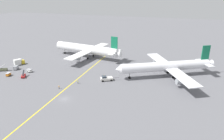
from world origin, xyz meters
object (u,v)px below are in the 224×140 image
(gse_container_dolly_flat, at_px, (16,68))
(gse_catering_truck_tall, at_px, (19,62))
(gse_baggage_cart_near_cluster, at_px, (29,71))
(pushback_tug, at_px, (106,78))
(gse_stair_truck_yellow, at_px, (3,69))
(gse_belt_loader_portside, at_px, (23,76))
(airliner_at_gate_left, at_px, (87,49))
(airliner_being_pushed, at_px, (166,66))
(ground_crew_ramp_agent_by_cones, at_px, (59,87))
(ground_crew_marshaller_foreground, at_px, (78,82))
(gse_baggage_cart_trailing, at_px, (8,74))

(gse_container_dolly_flat, height_order, gse_catering_truck_tall, gse_catering_truck_tall)
(gse_baggage_cart_near_cluster, bearing_deg, gse_container_dolly_flat, 175.36)
(pushback_tug, height_order, gse_catering_truck_tall, gse_catering_truck_tall)
(pushback_tug, xyz_separation_m, gse_stair_truck_yellow, (-59.15, -6.01, -0.16))
(gse_baggage_cart_near_cluster, distance_m, gse_stair_truck_yellow, 15.69)
(gse_belt_loader_portside, xyz_separation_m, gse_stair_truck_yellow, (-17.38, 3.85, 0.20))
(gse_belt_loader_portside, xyz_separation_m, gse_container_dolly_flat, (-11.93, 7.84, 0.35))
(airliner_at_gate_left, relative_size, gse_baggage_cart_near_cluster, 17.69)
(airliner_being_pushed, distance_m, ground_crew_ramp_agent_by_cones, 54.40)
(pushback_tug, distance_m, ground_crew_marshaller_foreground, 13.96)
(airliner_being_pushed, bearing_deg, gse_belt_loader_portside, -159.88)
(gse_baggage_cart_trailing, distance_m, gse_stair_truck_yellow, 9.92)
(gse_container_dolly_flat, relative_size, gse_stair_truck_yellow, 0.74)
(gse_baggage_cart_near_cluster, relative_size, gse_stair_truck_yellow, 0.59)
(airliner_at_gate_left, relative_size, gse_container_dolly_flat, 14.11)
(gse_baggage_cart_near_cluster, bearing_deg, gse_belt_loader_portside, -74.00)
(gse_baggage_cart_trailing, bearing_deg, airliner_being_pushed, 18.71)
(gse_stair_truck_yellow, bearing_deg, pushback_tug, 5.81)
(gse_catering_truck_tall, xyz_separation_m, gse_stair_truck_yellow, (-1.26, -11.27, -0.73))
(gse_baggage_cart_trailing, relative_size, ground_crew_ramp_agent_by_cones, 1.82)
(ground_crew_marshaller_foreground, bearing_deg, pushback_tug, 33.91)
(ground_crew_ramp_agent_by_cones, bearing_deg, pushback_tug, 42.62)
(airliner_being_pushed, distance_m, gse_catering_truck_tall, 85.93)
(airliner_at_gate_left, xyz_separation_m, airliner_being_pushed, (53.16, -16.77, -0.24))
(ground_crew_marshaller_foreground, xyz_separation_m, ground_crew_ramp_agent_by_cones, (-5.44, -7.88, -0.02))
(ground_crew_marshaller_foreground, bearing_deg, gse_container_dolly_flat, 172.21)
(airliner_at_gate_left, distance_m, ground_crew_marshaller_foreground, 42.74)
(gse_belt_loader_portside, bearing_deg, gse_catering_truck_tall, 136.83)
(airliner_being_pushed, bearing_deg, gse_container_dolly_flat, -167.83)
(gse_catering_truck_tall, bearing_deg, gse_baggage_cart_trailing, -65.50)
(gse_belt_loader_portside, distance_m, gse_container_dolly_flat, 14.28)
(gse_baggage_cart_trailing, height_order, gse_container_dolly_flat, gse_container_dolly_flat)
(gse_baggage_cart_near_cluster, bearing_deg, gse_baggage_cart_trailing, -129.81)
(gse_container_dolly_flat, xyz_separation_m, ground_crew_marshaller_foreground, (42.13, -5.76, -0.30))
(airliner_at_gate_left, xyz_separation_m, gse_baggage_cart_trailing, (-24.72, -43.14, -4.76))
(gse_catering_truck_tall, bearing_deg, gse_baggage_cart_near_cluster, -29.83)
(pushback_tug, relative_size, gse_baggage_cart_near_cluster, 3.00)
(pushback_tug, height_order, gse_container_dolly_flat, pushback_tug)
(airliner_being_pushed, height_order, ground_crew_ramp_agent_by_cones, airliner_being_pushed)
(airliner_at_gate_left, height_order, gse_baggage_cart_near_cluster, airliner_at_gate_left)
(gse_belt_loader_portside, relative_size, gse_stair_truck_yellow, 0.99)
(gse_belt_loader_portside, height_order, gse_container_dolly_flat, gse_belt_loader_portside)
(airliner_at_gate_left, height_order, airliner_being_pushed, airliner_at_gate_left)
(airliner_being_pushed, bearing_deg, gse_stair_truck_yellow, -166.06)
(airliner_being_pushed, height_order, gse_catering_truck_tall, airliner_being_pushed)
(pushback_tug, relative_size, gse_stair_truck_yellow, 1.76)
(airliner_at_gate_left, distance_m, gse_belt_loader_portside, 45.28)
(gse_container_dolly_flat, relative_size, ground_crew_ramp_agent_by_cones, 2.21)
(pushback_tug, bearing_deg, ground_crew_ramp_agent_by_cones, -137.38)
(gse_catering_truck_tall, height_order, gse_baggage_cart_near_cluster, gse_catering_truck_tall)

